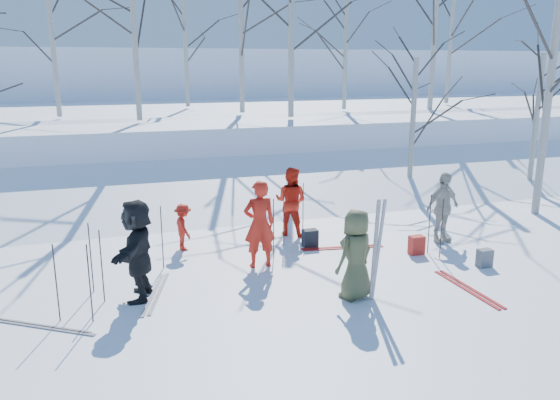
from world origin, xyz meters
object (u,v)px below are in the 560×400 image
object	(u,v)px
skier_redor_behind	(291,201)
skier_red_seated	(183,227)
skier_olive_center	(356,254)
skier_cream_east	(443,207)
skier_red_north	(259,224)
backpack_dark	(310,238)
backpack_red	(416,245)
skier_grey_west	(138,250)
backpack_grey	(485,258)
dog	(353,246)

from	to	relation	value
skier_redor_behind	skier_red_seated	world-z (taller)	skier_redor_behind
skier_olive_center	skier_cream_east	size ratio (longest dim) A/B	0.98
skier_olive_center	skier_cream_east	xyz separation A→B (m)	(3.35, 2.30, 0.02)
skier_red_north	skier_redor_behind	bearing A→B (deg)	-125.73
skier_red_north	backpack_dark	size ratio (longest dim) A/B	4.61
backpack_dark	skier_red_seated	bearing A→B (deg)	166.78
backpack_red	skier_redor_behind	bearing A→B (deg)	134.51
skier_redor_behind	skier_grey_west	bearing A→B (deg)	75.19
skier_olive_center	skier_grey_west	xyz separation A→B (m)	(-3.71, 1.20, 0.09)
skier_red_north	backpack_red	distance (m)	3.62
skier_redor_behind	backpack_grey	distance (m)	4.64
skier_red_seated	skier_redor_behind	bearing A→B (deg)	-92.07
skier_red_seated	backpack_grey	xyz separation A→B (m)	(5.83, -3.02, -0.35)
skier_red_seated	backpack_red	xyz separation A→B (m)	(4.89, -1.90, -0.33)
skier_olive_center	backpack_grey	xyz separation A→B (m)	(3.27, 0.58, -0.64)
skier_redor_behind	skier_grey_west	distance (m)	4.72
backpack_grey	backpack_dark	world-z (taller)	backpack_dark
skier_cream_east	skier_grey_west	bearing A→B (deg)	175.37
skier_red_north	backpack_red	xyz separation A→B (m)	(3.53, -0.36, -0.71)
skier_redor_behind	backpack_red	world-z (taller)	skier_redor_behind
skier_red_seated	skier_cream_east	bearing A→B (deg)	-111.64
skier_grey_west	backpack_grey	distance (m)	7.04
skier_cream_east	backpack_dark	xyz separation A→B (m)	(-3.09, 0.64, -0.64)
skier_red_seated	dog	bearing A→B (deg)	-122.62
skier_olive_center	skier_red_seated	size ratio (longest dim) A/B	1.54
skier_cream_east	backpack_dark	distance (m)	3.22
skier_red_seated	backpack_dark	xyz separation A→B (m)	(2.83, -0.66, -0.34)
skier_cream_east	backpack_dark	bearing A→B (deg)	154.74
skier_redor_behind	backpack_dark	xyz separation A→B (m)	(0.13, -1.00, -0.65)
skier_red_north	skier_grey_west	xyz separation A→B (m)	(-2.50, -0.87, -0.00)
skier_red_north	dog	bearing A→B (deg)	-179.87
skier_olive_center	backpack_dark	distance (m)	3.02
skier_red_seated	backpack_grey	distance (m)	6.58
skier_olive_center	dog	distance (m)	2.37
skier_olive_center	skier_grey_west	distance (m)	3.89
skier_olive_center	dog	bearing A→B (deg)	-137.48
skier_red_north	backpack_dark	world-z (taller)	skier_red_north
skier_red_north	backpack_grey	xyz separation A→B (m)	(4.47, -1.48, -0.73)
skier_grey_west	backpack_grey	world-z (taller)	skier_grey_west
skier_cream_east	backpack_red	world-z (taller)	skier_cream_east
dog	backpack_dark	xyz separation A→B (m)	(-0.69, 0.86, -0.02)
skier_cream_east	skier_red_north	bearing A→B (deg)	169.45
backpack_red	backpack_grey	bearing A→B (deg)	-50.22
skier_grey_west	backpack_dark	distance (m)	4.39
skier_red_north	dog	xyz separation A→B (m)	(2.16, 0.02, -0.70)
skier_olive_center	skier_red_north	world-z (taller)	skier_red_north
skier_grey_west	backpack_red	world-z (taller)	skier_grey_west
skier_red_seated	skier_olive_center	bearing A→B (deg)	-153.74
skier_cream_east	dog	bearing A→B (deg)	171.70
skier_redor_behind	skier_grey_west	size ratio (longest dim) A/B	0.92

